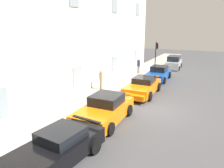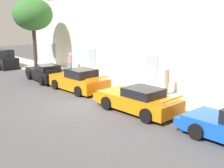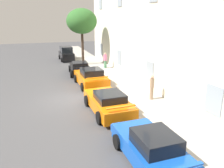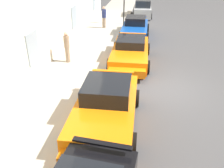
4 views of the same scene
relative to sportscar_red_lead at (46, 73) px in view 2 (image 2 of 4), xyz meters
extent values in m
plane|color=#444447|center=(7.42, -1.81, -0.59)|extent=(80.00, 80.00, 0.00)
cube|color=#A8A399|center=(7.42, 2.44, -0.52)|extent=(60.00, 3.34, 0.14)
cube|color=#8C99A3|center=(-5.89, 4.08, 1.01)|extent=(1.10, 0.06, 1.50)
cube|color=#8C99A3|center=(0.76, 4.08, 1.01)|extent=(1.10, 0.06, 1.50)
cube|color=#8C99A3|center=(7.42, 4.08, 1.01)|extent=(1.10, 0.06, 1.50)
cube|color=black|center=(0.15, -0.01, -0.05)|extent=(4.30, 2.24, 0.72)
cube|color=black|center=(0.46, -0.04, 0.51)|extent=(1.79, 1.63, 0.41)
cube|color=black|center=(-1.66, 0.16, -0.14)|extent=(1.40, 1.81, 0.40)
cube|color=black|center=(2.05, -0.20, 0.53)|extent=(0.31, 1.58, 0.06)
cylinder|color=black|center=(-1.22, -0.81, -0.25)|extent=(0.70, 0.30, 0.68)
cylinder|color=black|center=(-1.04, 1.03, -0.25)|extent=(0.70, 0.30, 0.68)
cylinder|color=black|center=(1.34, -1.06, -0.25)|extent=(0.70, 0.30, 0.68)
cylinder|color=black|center=(1.52, 0.78, -0.25)|extent=(0.70, 0.30, 0.68)
cube|color=orange|center=(4.37, 0.11, -0.04)|extent=(4.38, 2.13, 0.78)
cube|color=black|center=(4.69, 0.12, 0.63)|extent=(1.77, 1.66, 0.56)
cube|color=orange|center=(2.46, 0.07, -0.13)|extent=(1.34, 1.90, 0.43)
cube|color=orange|center=(6.36, 0.15, 0.57)|extent=(0.20, 1.73, 0.06)
cylinder|color=black|center=(3.05, -0.94, -0.25)|extent=(0.69, 0.25, 0.68)
cylinder|color=black|center=(3.00, 1.10, -0.25)|extent=(0.69, 0.25, 0.68)
cylinder|color=black|center=(5.73, -0.88, -0.25)|extent=(0.69, 0.25, 0.68)
cylinder|color=black|center=(5.69, 1.16, -0.25)|extent=(0.69, 0.25, 0.68)
cube|color=orange|center=(10.24, -0.26, -0.05)|extent=(4.50, 2.02, 0.69)
cube|color=black|center=(10.58, -0.25, 0.52)|extent=(1.81, 1.59, 0.44)
cube|color=orange|center=(8.28, -0.29, -0.13)|extent=(1.37, 1.81, 0.38)
cube|color=orange|center=(12.29, -0.22, 0.52)|extent=(0.19, 1.65, 0.06)
cylinder|color=black|center=(8.87, -1.25, -0.23)|extent=(0.72, 0.25, 0.71)
cylinder|color=black|center=(8.84, 0.69, -0.23)|extent=(0.72, 0.25, 0.71)
cylinder|color=black|center=(11.64, -1.21, -0.23)|extent=(0.72, 0.25, 0.71)
cylinder|color=black|center=(11.61, 0.74, -0.23)|extent=(0.72, 0.25, 0.71)
cube|color=#144CB2|center=(13.66, -0.19, -0.16)|extent=(1.27, 1.70, 0.36)
cylinder|color=black|center=(14.21, -1.11, -0.26)|extent=(0.67, 0.24, 0.67)
cylinder|color=black|center=(14.20, 0.73, -0.26)|extent=(0.67, 0.24, 0.67)
cube|color=black|center=(-8.19, -0.19, 0.00)|extent=(3.82, 1.67, 1.02)
cube|color=#1E232B|center=(-8.19, -0.19, 0.90)|extent=(2.30, 1.46, 0.78)
cylinder|color=black|center=(-7.07, 0.63, -0.31)|extent=(0.57, 0.21, 0.57)
cylinder|color=black|center=(-7.04, -0.98, -0.31)|extent=(0.57, 0.21, 0.57)
cylinder|color=black|center=(-9.34, 0.59, -0.31)|extent=(0.57, 0.21, 0.57)
cylinder|color=#38281E|center=(-4.08, 1.25, 1.58)|extent=(0.30, 0.30, 4.06)
ellipsoid|color=#2D6028|center=(-4.08, 1.25, 4.62)|extent=(3.53, 3.53, 2.89)
cylinder|color=#4C7F59|center=(-1.21, 3.17, -0.03)|extent=(0.44, 0.44, 0.84)
cylinder|color=pink|center=(-1.21, 3.17, 0.72)|extent=(0.54, 0.54, 0.65)
sphere|color=tan|center=(-1.21, 3.17, 1.16)|extent=(0.22, 0.22, 0.22)
cylinder|color=#8C7259|center=(9.47, 3.16, -0.03)|extent=(0.34, 0.34, 0.83)
cylinder|color=#8C7259|center=(9.47, 3.16, 0.70)|extent=(0.42, 0.42, 0.64)
sphere|color=tan|center=(9.47, 3.16, 1.15)|extent=(0.22, 0.22, 0.22)
camera|label=1|loc=(-5.43, -5.22, 4.65)|focal=33.56mm
camera|label=2|loc=(19.75, -10.64, 4.11)|focal=44.79mm
camera|label=3|loc=(22.28, -4.17, 4.96)|focal=35.63mm
camera|label=4|loc=(-2.62, -1.17, 4.76)|focal=38.74mm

